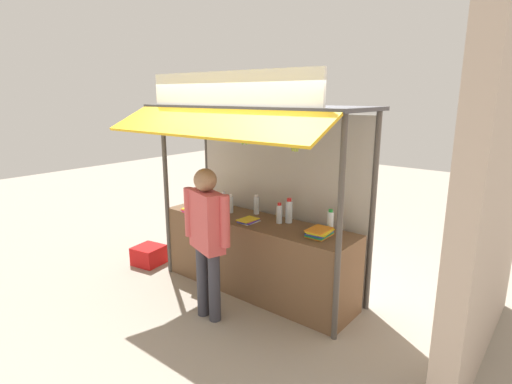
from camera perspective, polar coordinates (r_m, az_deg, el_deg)
The scene contains 18 objects.
ground_plane at distance 5.20m, azimuth -0.00°, elevation -13.61°, with size 20.00×20.00×0.00m, color #9E9384.
stall_counter at distance 5.01m, azimuth -0.00°, elevation -8.98°, with size 2.53×0.64×0.91m, color brown.
stall_structure at distance 4.77m, azimuth 0.75°, elevation 3.97°, with size 2.73×1.50×2.61m.
water_bottle_left at distance 4.72m, azimuth 3.32°, elevation -3.08°, with size 0.07×0.07×0.25m.
water_bottle_mid_left at distance 4.50m, azimuth 10.47°, elevation -4.09°, with size 0.07×0.07×0.26m.
water_bottle_back_right at distance 4.75m, azimuth 4.69°, elevation -2.73°, with size 0.08×0.08×0.30m.
water_bottle_center at distance 5.08m, azimuth 0.06°, elevation -1.85°, with size 0.07×0.07×0.25m.
water_bottle_far_right at distance 5.14m, azimuth -3.61°, elevation -1.71°, with size 0.07×0.07×0.24m.
water_bottle_right at distance 5.28m, azimuth -4.62°, elevation -1.31°, with size 0.07×0.07×0.25m.
magazine_stack_back_left at distance 4.35m, azimuth 9.00°, elevation -5.69°, with size 0.24×0.31×0.09m.
magazine_stack_far_left at distance 5.25m, azimuth -8.63°, elevation -2.51°, with size 0.27×0.30×0.06m.
magazine_stack_front_left at distance 4.78m, azimuth -1.08°, elevation -4.05°, with size 0.20×0.26×0.04m.
banana_bunch_inner_right at distance 4.20m, azimuth -1.58°, elevation 7.86°, with size 0.11×0.12×0.26m.
banana_bunch_leftmost at distance 3.83m, azimuth 5.60°, elevation 6.76°, with size 0.11×0.11×0.28m.
banana_bunch_rightmost at distance 4.93m, azimuth -10.85°, elevation 8.67°, with size 0.09×0.09×0.23m.
vendor_person at distance 4.25m, azimuth -6.98°, elevation -5.47°, with size 0.63×0.34×1.66m.
plastic_crate at distance 6.06m, azimuth -14.94°, elevation -8.64°, with size 0.38×0.38×0.26m, color red.
neighbour_wall at distance 4.02m, azimuth 30.69°, elevation -0.61°, with size 0.20×2.40×3.04m, color #C0A997.
Camera 1 is at (2.91, -3.60, 2.37)m, focal length 28.25 mm.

